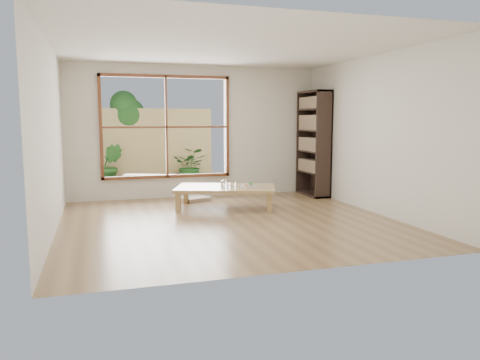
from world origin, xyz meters
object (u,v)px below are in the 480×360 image
at_px(bookshelf, 314,144).
at_px(garden_bench, 150,177).
at_px(low_table, 226,189).
at_px(food_tray, 248,186).

height_order(bookshelf, garden_bench, bookshelf).
distance_m(low_table, bookshelf, 2.35).
xyz_separation_m(low_table, garden_bench, (-1.09, 2.17, -0.01)).
height_order(low_table, bookshelf, bookshelf).
height_order(low_table, food_tray, food_tray).
bearing_deg(food_tray, bookshelf, 8.45).
bearing_deg(food_tray, garden_bench, 102.22).
bearing_deg(bookshelf, low_table, -158.46).
relative_size(bookshelf, garden_bench, 1.84).
distance_m(bookshelf, garden_bench, 3.52).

